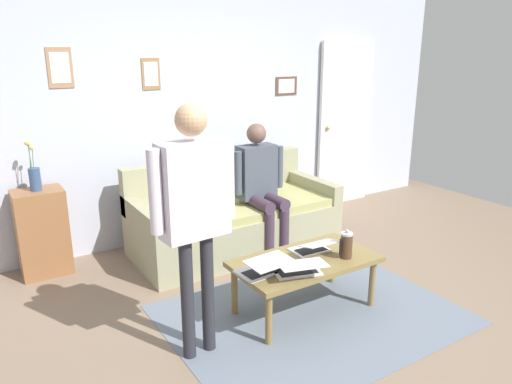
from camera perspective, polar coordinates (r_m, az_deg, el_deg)
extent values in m
plane|color=#806A56|center=(3.79, 6.70, -14.84)|extent=(7.68, 7.68, 0.00)
cube|color=slate|center=(3.87, 6.57, -14.13)|extent=(2.15, 1.64, 0.01)
cube|color=silver|center=(5.16, -8.42, 9.56)|extent=(7.04, 0.10, 2.70)
cube|color=#977046|center=(4.95, -12.29, 13.43)|extent=(0.18, 0.02, 0.30)
cube|color=silver|center=(4.94, -12.25, 13.43)|extent=(0.14, 0.00, 0.23)
cube|color=brown|center=(5.72, 3.56, 12.36)|extent=(0.30, 0.02, 0.21)
cube|color=silver|center=(5.72, 3.62, 12.35)|extent=(0.22, 0.00, 0.16)
cube|color=#A57959|center=(4.72, -22.10, 13.41)|extent=(0.21, 0.02, 0.35)
cube|color=silver|center=(4.71, -22.08, 13.41)|extent=(0.16, 0.00, 0.27)
cube|color=silver|center=(6.32, 10.42, 7.79)|extent=(0.82, 0.05, 2.05)
sphere|color=tan|center=(6.09, 8.49, 7.49)|extent=(0.06, 0.06, 0.06)
cube|color=#9C9A77|center=(4.91, -2.41, -4.41)|extent=(2.02, 0.92, 0.42)
cube|color=tan|center=(4.81, -2.33, -1.70)|extent=(1.78, 0.84, 0.08)
cube|color=#9C9A77|center=(5.10, -4.66, 1.56)|extent=(2.02, 0.14, 0.46)
cube|color=#9C9A77|center=(5.32, 6.47, 0.71)|extent=(0.12, 0.92, 0.20)
cube|color=#9C9A77|center=(4.44, -13.18, -2.93)|extent=(0.12, 0.92, 0.20)
cube|color=olive|center=(3.74, 5.81, -8.14)|extent=(1.10, 0.60, 0.04)
cylinder|color=olive|center=(3.98, 13.51, -10.39)|extent=(0.05, 0.05, 0.39)
cylinder|color=olive|center=(3.42, 1.51, -14.71)|extent=(0.05, 0.05, 0.39)
cylinder|color=olive|center=(4.29, 9.00, -8.09)|extent=(0.05, 0.05, 0.39)
cylinder|color=olive|center=(3.77, -2.55, -11.53)|extent=(0.05, 0.05, 0.39)
cube|color=silver|center=(3.88, 6.32, -6.79)|extent=(0.30, 0.22, 0.01)
cube|color=black|center=(3.87, 6.47, -6.77)|extent=(0.25, 0.13, 0.00)
cube|color=silver|center=(3.75, 7.55, -6.03)|extent=(0.30, 0.20, 0.06)
cube|color=white|center=(3.75, 7.52, -6.02)|extent=(0.27, 0.18, 0.05)
cube|color=silver|center=(3.53, 4.82, -9.29)|extent=(0.38, 0.29, 0.01)
cube|color=black|center=(3.51, 4.91, -9.29)|extent=(0.30, 0.20, 0.00)
cube|color=silver|center=(3.39, 5.51, -8.50)|extent=(0.37, 0.28, 0.02)
cube|color=#2A2D29|center=(3.39, 5.49, -8.48)|extent=(0.34, 0.25, 0.02)
cube|color=silver|center=(3.52, 0.50, -9.29)|extent=(0.35, 0.26, 0.01)
cube|color=black|center=(3.50, 0.69, -9.28)|extent=(0.29, 0.16, 0.00)
cube|color=silver|center=(3.39, 1.63, -8.19)|extent=(0.35, 0.24, 0.02)
cube|color=#29261C|center=(3.39, 1.60, -8.17)|extent=(0.31, 0.22, 0.01)
cylinder|color=#4C3323|center=(3.77, 10.59, -6.29)|extent=(0.09, 0.09, 0.19)
cylinder|color=#B7B7BC|center=(3.73, 10.68, -4.87)|extent=(0.09, 0.09, 0.02)
sphere|color=#B2B2B7|center=(3.72, 10.70, -4.54)|extent=(0.03, 0.03, 0.03)
cube|color=black|center=(3.73, 9.91, -6.37)|extent=(0.01, 0.01, 0.13)
cube|color=#905E39|center=(4.73, -23.86, -4.37)|extent=(0.42, 0.32, 0.78)
cylinder|color=#354F79|center=(4.59, -24.58, 1.37)|extent=(0.10, 0.10, 0.20)
cylinder|color=#3D7038|center=(4.55, -25.11, 3.90)|extent=(0.02, 0.03, 0.22)
sphere|color=silver|center=(4.54, -25.41, 5.24)|extent=(0.04, 0.04, 0.04)
cylinder|color=#3D7038|center=(4.53, -25.09, 3.85)|extent=(0.01, 0.02, 0.22)
sphere|color=yellow|center=(4.51, -25.33, 5.18)|extent=(0.04, 0.04, 0.04)
cylinder|color=#3D7038|center=(4.57, -24.80, 3.66)|extent=(0.02, 0.01, 0.17)
sphere|color=#F6AE3F|center=(4.56, -24.91, 4.70)|extent=(0.03, 0.03, 0.03)
cylinder|color=#28282F|center=(3.21, -8.08, -12.42)|extent=(0.09, 0.09, 0.85)
cylinder|color=#28282F|center=(3.28, -5.70, -11.71)|extent=(0.09, 0.09, 0.85)
cube|color=silver|center=(2.97, -7.36, 0.25)|extent=(0.43, 0.22, 0.60)
cylinder|color=silver|center=(2.85, -11.78, -0.03)|extent=(0.09, 0.09, 0.51)
cylinder|color=silver|center=(3.08, -3.31, 1.57)|extent=(0.09, 0.09, 0.51)
sphere|color=tan|center=(2.88, -7.68, 8.41)|extent=(0.19, 0.19, 0.19)
cylinder|color=#433242|center=(4.67, 3.30, -5.04)|extent=(0.10, 0.10, 0.50)
cylinder|color=#433242|center=(4.58, 1.55, -5.47)|extent=(0.10, 0.10, 0.50)
cylinder|color=#433242|center=(4.71, 2.09, -0.96)|extent=(0.12, 0.40, 0.12)
cylinder|color=#433242|center=(4.62, 0.34, -1.30)|extent=(0.12, 0.40, 0.12)
cube|color=#444D59|center=(4.73, 0.04, 2.43)|extent=(0.37, 0.20, 0.52)
cylinder|color=#444D59|center=(4.81, 2.75, 2.98)|extent=(0.08, 0.08, 0.42)
cylinder|color=#444D59|center=(4.57, -2.14, 2.23)|extent=(0.08, 0.08, 0.42)
sphere|color=brown|center=(4.65, 0.04, 6.91)|extent=(0.19, 0.19, 0.19)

